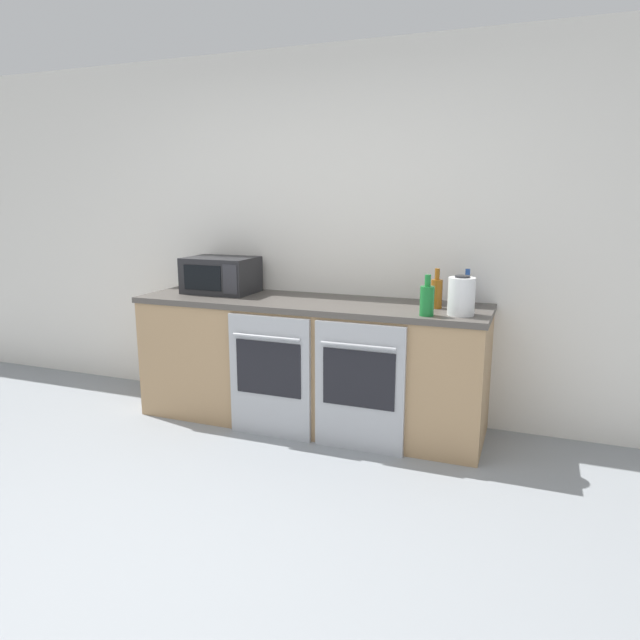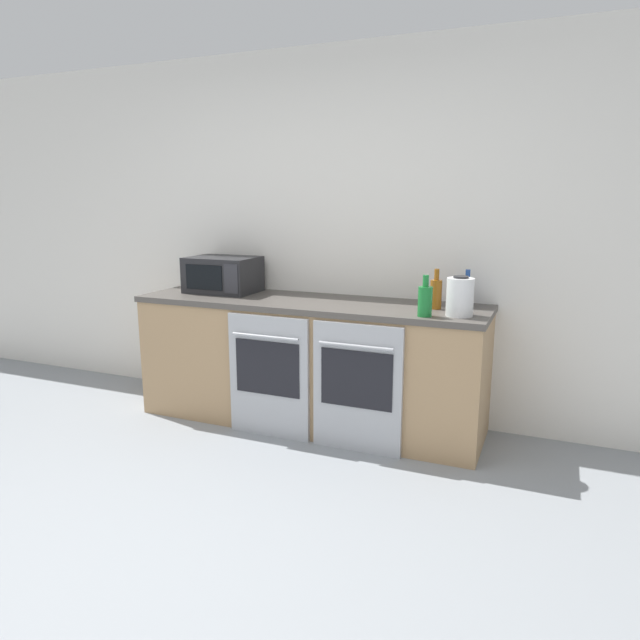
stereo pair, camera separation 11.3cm
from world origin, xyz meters
TOP-DOWN VIEW (x-y plane):
  - ground_plane at (0.00, 0.00)m, footprint 16.00×16.00m
  - wall_back at (0.00, 2.26)m, footprint 10.00×0.06m
  - counter_back at (0.00, 1.90)m, footprint 2.44×0.67m
  - oven_left at (-0.14, 1.56)m, footprint 0.58×0.06m
  - oven_right at (0.47, 1.56)m, footprint 0.58×0.06m
  - microwave at (-0.73, 1.98)m, footprint 0.50×0.37m
  - bottle_blue at (1.03, 2.08)m, footprint 0.07×0.07m
  - bottle_amber at (0.86, 1.93)m, footprint 0.07×0.07m
  - bottle_green at (0.85, 1.67)m, footprint 0.09×0.09m
  - kettle at (1.04, 1.76)m, footprint 0.16×0.16m

SIDE VIEW (x-z plane):
  - ground_plane at x=0.00m, z-range 0.00..0.00m
  - oven_left at x=-0.14m, z-range 0.01..0.83m
  - oven_right at x=0.47m, z-range 0.01..0.83m
  - counter_back at x=0.00m, z-range 0.00..0.88m
  - bottle_blue at x=1.03m, z-range 0.86..1.10m
  - bottle_green at x=0.85m, z-range 0.86..1.10m
  - bottle_amber at x=0.86m, z-range 0.85..1.11m
  - kettle at x=1.04m, z-range 0.88..1.12m
  - microwave at x=-0.73m, z-range 0.88..1.14m
  - wall_back at x=0.00m, z-range 0.00..2.60m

